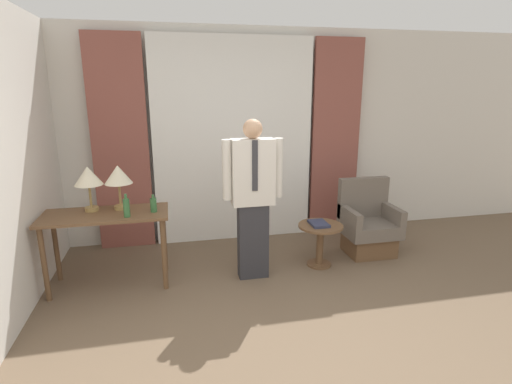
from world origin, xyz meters
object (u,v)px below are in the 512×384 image
Objects in this scene: table_lamp_right at (118,176)px; bottle_by_lamp at (153,205)px; side_table at (320,238)px; book at (319,224)px; table_lamp_left at (88,178)px; desk at (106,225)px; bottle_near_edge at (127,207)px; person at (253,194)px; armchair at (368,227)px.

table_lamp_right is 2.57× the size of bottle_by_lamp.
table_lamp_right reaches higher than bottle_by_lamp.
book reaches higher than side_table.
table_lamp_right is at bearing 0.00° from table_lamp_left.
desk is 4.78× the size of book.
table_lamp_left is 0.28m from table_lamp_right.
table_lamp_left is at bearing 142.99° from bottle_near_edge.
desk is 0.72× the size of person.
table_lamp_left and table_lamp_right have the same top height.
side_table is at bearing -4.10° from table_lamp_right.
table_lamp_left reaches higher than desk.
book is (2.23, -0.03, -0.15)m from desk.
side_table is at bearing -12.13° from book.
person is 3.36× the size of side_table.
armchair reaches higher than desk.
desk is 6.88× the size of bottle_by_lamp.
table_lamp_right is 0.50× the size of armchair.
desk is 1.49m from person.
table_lamp_left is 1.64m from person.
desk is 2.67× the size of table_lamp_right.
armchair reaches higher than side_table.
desk is at bearing -176.31° from armchair.
armchair is (1.50, 0.32, -0.58)m from person.
armchair is 0.74m from side_table.
person reaches higher than side_table.
table_lamp_right is 1.79× the size of book.
person is at bearing 1.37° from bottle_near_edge.
table_lamp_right is (0.14, 0.12, 0.46)m from desk.
bottle_near_edge is at bearing -156.27° from bottle_by_lamp.
desk is 0.50m from table_lamp_left.
bottle_by_lamp is at bearing -26.98° from table_lamp_right.
bottle_near_edge is 0.46× the size of side_table.
table_lamp_left is at bearing 171.29° from person.
bottle_by_lamp is 2.56m from armchair.
bottle_near_edge is 0.25× the size of armchair.
side_table is (0.79, 0.09, -0.58)m from person.
table_lamp_left reaches higher than book.
desk is at bearing -140.48° from table_lamp_right.
table_lamp_left is 0.69m from bottle_by_lamp.
person is 0.88m from book.
bottle_near_edge reaches higher than armchair.
table_lamp_right reaches higher than book.
person is 6.60× the size of book.
book is at bearing 7.35° from person.
table_lamp_right is at bearing 169.48° from person.
bottle_near_edge is at bearing -73.04° from table_lamp_right.
person is at bearing -172.65° from book.
bottle_by_lamp is 1.86m from side_table.
desk is 0.35m from bottle_near_edge.
bottle_by_lamp is 0.20× the size of armchair.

